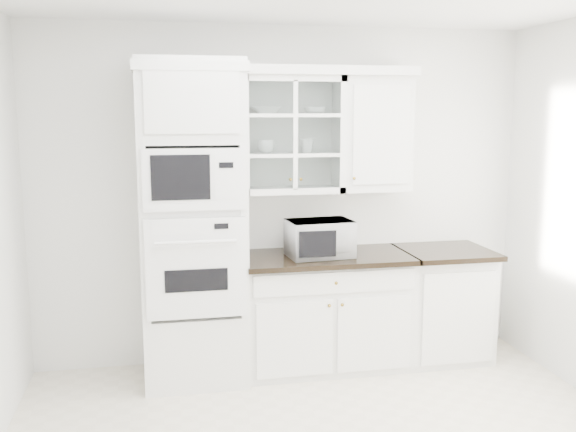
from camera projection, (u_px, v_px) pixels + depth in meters
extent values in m
cube|color=white|center=(283.00, 196.00, 5.20)|extent=(4.00, 0.02, 2.70)
cube|color=white|center=(193.00, 224.00, 4.78)|extent=(0.76, 0.65, 2.40)
cube|color=white|center=(196.00, 269.00, 4.49)|extent=(0.70, 0.03, 0.72)
cube|color=black|center=(196.00, 280.00, 4.49)|extent=(0.44, 0.01, 0.16)
cube|color=white|center=(194.00, 180.00, 4.39)|extent=(0.70, 0.03, 0.43)
cube|color=black|center=(181.00, 178.00, 4.35)|extent=(0.40, 0.01, 0.31)
cube|color=white|center=(325.00, 313.00, 5.12)|extent=(1.30, 0.60, 0.88)
cube|color=black|center=(326.00, 257.00, 5.01)|extent=(1.32, 0.67, 0.04)
cube|color=white|center=(442.00, 305.00, 5.31)|extent=(0.70, 0.60, 0.88)
cube|color=black|center=(446.00, 252.00, 5.21)|extent=(0.72, 0.67, 0.04)
cube|color=white|center=(291.00, 135.00, 4.98)|extent=(0.80, 0.33, 0.90)
cube|color=white|center=(291.00, 154.00, 5.00)|extent=(0.74, 0.29, 0.02)
cube|color=white|center=(291.00, 115.00, 4.95)|extent=(0.74, 0.29, 0.02)
cube|color=white|center=(374.00, 134.00, 5.11)|extent=(0.55, 0.33, 0.90)
cube|color=white|center=(278.00, 71.00, 4.85)|extent=(2.14, 0.38, 0.07)
imported|color=white|center=(319.00, 238.00, 4.96)|extent=(0.52, 0.44, 0.28)
imported|color=white|center=(266.00, 110.00, 4.90)|extent=(0.24, 0.24, 0.06)
imported|color=white|center=(315.00, 110.00, 4.99)|extent=(0.19, 0.19, 0.05)
imported|color=white|center=(266.00, 146.00, 4.96)|extent=(0.14, 0.14, 0.10)
imported|color=white|center=(307.00, 146.00, 5.02)|extent=(0.13, 0.13, 0.11)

